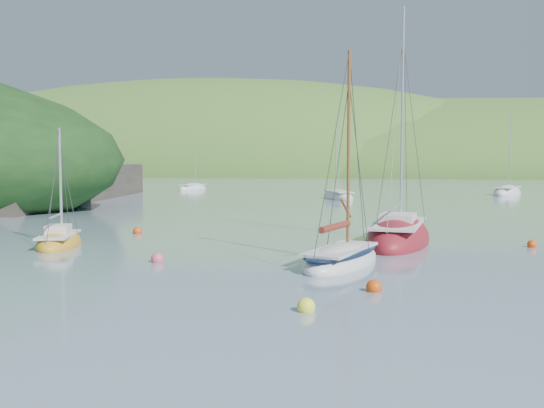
% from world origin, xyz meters
% --- Properties ---
extents(ground, '(700.00, 700.00, 0.00)m').
position_xyz_m(ground, '(0.00, 0.00, 0.00)').
color(ground, '#728E9E').
rests_on(ground, ground).
extents(shoreline_hills, '(690.00, 135.00, 56.00)m').
position_xyz_m(shoreline_hills, '(-9.66, 172.42, 0.00)').
color(shoreline_hills, '#3C6225').
rests_on(shoreline_hills, ground).
extents(daysailer_white, '(3.41, 5.99, 8.70)m').
position_xyz_m(daysailer_white, '(2.96, 4.40, 0.21)').
color(daysailer_white, silver).
rests_on(daysailer_white, ground).
extents(sloop_red, '(3.68, 8.55, 12.29)m').
position_xyz_m(sloop_red, '(4.96, 10.97, 0.23)').
color(sloop_red, maroon).
rests_on(sloop_red, ground).
extents(sailboat_yellow, '(3.15, 4.83, 5.97)m').
position_xyz_m(sailboat_yellow, '(-10.27, 6.58, 0.16)').
color(sailboat_yellow, gold).
rests_on(sailboat_yellow, ground).
extents(distant_sloop_a, '(4.86, 6.92, 9.37)m').
position_xyz_m(distant_sloop_a, '(-1.59, 44.13, 0.17)').
color(distant_sloop_a, silver).
rests_on(distant_sloop_a, ground).
extents(distant_sloop_b, '(5.11, 7.93, 10.68)m').
position_xyz_m(distant_sloop_b, '(16.70, 56.03, 0.18)').
color(distant_sloop_b, silver).
rests_on(distant_sloop_b, ground).
extents(distant_sloop_c, '(3.41, 6.24, 8.44)m').
position_xyz_m(distant_sloop_c, '(-23.14, 59.66, 0.16)').
color(distant_sloop_c, silver).
rests_on(distant_sloop_c, ground).
extents(mooring_buoys, '(20.22, 15.23, 0.51)m').
position_xyz_m(mooring_buoys, '(0.20, 4.26, 0.12)').
color(mooring_buoys, '#F2F639').
rests_on(mooring_buoys, ground).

